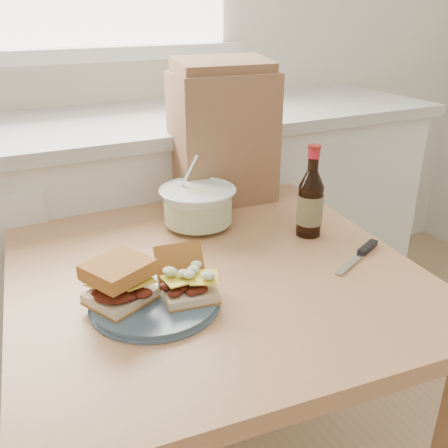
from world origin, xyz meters
name	(u,v)px	position (x,y,z in m)	size (l,w,h in m)	color
cabinet_run	(109,247)	(0.00, 1.70, 0.47)	(2.50, 0.64, 0.94)	silver
dining_table	(214,307)	(0.07, 0.95, 0.63)	(0.96, 0.96, 0.74)	tan
plate	(155,301)	(-0.10, 0.87, 0.75)	(0.25, 0.25, 0.02)	#405768
sandwich_left	(119,281)	(-0.16, 0.89, 0.80)	(0.15, 0.14, 0.08)	beige
sandwich_right	(186,278)	(-0.03, 0.86, 0.79)	(0.12, 0.16, 0.09)	beige
coleslaw_bowl	(198,208)	(0.14, 1.18, 0.79)	(0.20, 0.20, 0.20)	silver
beer_bottle	(310,202)	(0.37, 1.01, 0.83)	(0.07, 0.07, 0.24)	black
knife	(363,251)	(0.42, 0.85, 0.75)	(0.19, 0.10, 0.01)	silver
paper_bag	(223,138)	(0.29, 1.34, 0.93)	(0.29, 0.19, 0.38)	#936647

